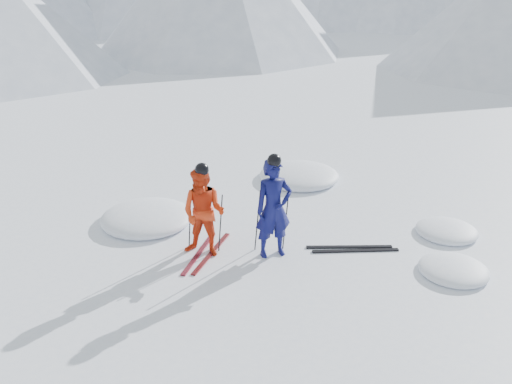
{
  "coord_description": "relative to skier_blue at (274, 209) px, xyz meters",
  "views": [
    {
      "loc": [
        -1.51,
        -9.17,
        5.18
      ],
      "look_at": [
        -1.53,
        0.5,
        1.1
      ],
      "focal_mm": 38.0,
      "sensor_mm": 36.0,
      "label": 1
    }
  ],
  "objects": [
    {
      "name": "ski_loose_a",
      "position": [
        1.52,
        0.26,
        -0.95
      ],
      "size": [
        1.7,
        0.12,
        0.03
      ],
      "primitive_type": "cube",
      "rotation": [
        0.0,
        0.0,
        1.59
      ],
      "color": "black",
      "rests_on": "ground"
    },
    {
      "name": "ski_worn_right",
      "position": [
        -1.19,
        0.01,
        -0.95
      ],
      "size": [
        0.63,
        1.64,
        0.03
      ],
      "primitive_type": "cube",
      "rotation": [
        0.0,
        0.0,
        -0.32
      ],
      "color": "black",
      "rests_on": "ground"
    },
    {
      "name": "pole_blue_left",
      "position": [
        -0.3,
        0.15,
        -0.32
      ],
      "size": [
        0.13,
        0.09,
        1.29
      ],
      "primitive_type": "cylinder",
      "rotation": [
        0.05,
        0.08,
        0.0
      ],
      "color": "black",
      "rests_on": "ground"
    },
    {
      "name": "ski_worn_left",
      "position": [
        -1.43,
        0.01,
        -0.95
      ],
      "size": [
        0.52,
        1.67,
        0.03
      ],
      "primitive_type": "cube",
      "rotation": [
        0.0,
        0.0,
        -0.25
      ],
      "color": "black",
      "rests_on": "ground"
    },
    {
      "name": "pole_blue_right",
      "position": [
        0.25,
        0.25,
        -0.32
      ],
      "size": [
        0.13,
        0.08,
        1.29
      ],
      "primitive_type": "cylinder",
      "rotation": [
        -0.04,
        0.08,
        0.0
      ],
      "color": "black",
      "rests_on": "ground"
    },
    {
      "name": "pole_red_right",
      "position": [
        -1.01,
        0.16,
        -0.38
      ],
      "size": [
        0.12,
        0.08,
        1.17
      ],
      "primitive_type": "cylinder",
      "rotation": [
        -0.05,
        0.08,
        0.0
      ],
      "color": "black",
      "rests_on": "ground"
    },
    {
      "name": "snow_lumps",
      "position": [
        -0.03,
        2.25,
        -0.97
      ],
      "size": [
        7.97,
        6.3,
        0.45
      ],
      "color": "white",
      "rests_on": "ground"
    },
    {
      "name": "skier_red",
      "position": [
        -1.31,
        0.01,
        -0.09
      ],
      "size": [
        1.01,
        0.88,
        1.76
      ],
      "primitive_type": "imported",
      "rotation": [
        0.0,
        0.0,
        -0.29
      ],
      "color": "red",
      "rests_on": "ground"
    },
    {
      "name": "ground",
      "position": [
        1.2,
        -0.01,
        -0.97
      ],
      "size": [
        160.0,
        160.0,
        0.0
      ],
      "primitive_type": "plane",
      "color": "white",
      "rests_on": "ground"
    },
    {
      "name": "skier_blue",
      "position": [
        0.0,
        0.0,
        0.0
      ],
      "size": [
        0.82,
        0.67,
        1.94
      ],
      "primitive_type": "imported",
      "rotation": [
        0.0,
        0.0,
        0.33
      ],
      "color": "#0C0E4A",
      "rests_on": "ground"
    },
    {
      "name": "ski_loose_b",
      "position": [
        1.62,
        0.11,
        -0.95
      ],
      "size": [
        1.7,
        0.18,
        0.03
      ],
      "primitive_type": "cube",
      "rotation": [
        0.0,
        0.0,
        1.62
      ],
      "color": "black",
      "rests_on": "ground"
    },
    {
      "name": "pole_red_left",
      "position": [
        -1.61,
        0.26,
        -0.38
      ],
      "size": [
        0.12,
        0.09,
        1.17
      ],
      "primitive_type": "cylinder",
      "rotation": [
        0.06,
        0.08,
        0.0
      ],
      "color": "black",
      "rests_on": "ground"
    }
  ]
}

